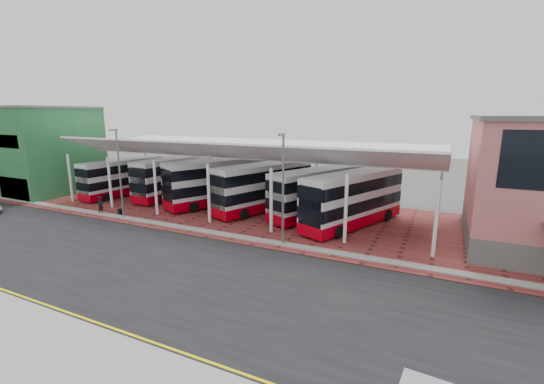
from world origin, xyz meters
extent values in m
plane|color=#4D4F49|center=(0.00, 0.00, 0.00)|extent=(140.00, 140.00, 0.00)
cube|color=black|center=(0.00, -1.00, 0.01)|extent=(120.00, 14.00, 0.02)
cube|color=maroon|center=(2.00, 13.00, 0.03)|extent=(72.00, 16.00, 0.06)
cube|color=gray|center=(0.00, -9.00, 0.07)|extent=(120.00, 4.00, 0.14)
cube|color=gray|center=(0.00, 6.20, 0.07)|extent=(120.00, 0.80, 0.14)
cube|color=#F0E200|center=(0.00, -7.00, 0.03)|extent=(120.00, 0.12, 0.01)
cube|color=#F0E200|center=(0.00, -6.70, 0.03)|extent=(120.00, 0.12, 0.01)
cylinder|color=white|center=(-24.00, 8.50, 2.60)|extent=(0.26, 0.26, 5.20)
cylinder|color=white|center=(-24.00, 19.50, 2.30)|extent=(0.26, 0.26, 4.60)
cylinder|color=white|center=(-18.00, 8.50, 2.60)|extent=(0.26, 0.26, 5.20)
cylinder|color=white|center=(-18.00, 19.50, 2.30)|extent=(0.26, 0.26, 4.60)
cylinder|color=white|center=(-12.00, 8.50, 2.60)|extent=(0.26, 0.26, 5.20)
cylinder|color=white|center=(-12.00, 19.50, 2.30)|extent=(0.26, 0.26, 4.60)
cylinder|color=white|center=(-6.00, 8.50, 2.60)|extent=(0.26, 0.26, 5.20)
cylinder|color=white|center=(-6.00, 19.50, 2.30)|extent=(0.26, 0.26, 4.60)
cylinder|color=white|center=(0.00, 8.50, 2.60)|extent=(0.26, 0.26, 5.20)
cylinder|color=white|center=(0.00, 19.50, 2.30)|extent=(0.26, 0.26, 4.60)
cylinder|color=white|center=(6.00, 8.50, 2.60)|extent=(0.26, 0.26, 5.20)
cylinder|color=white|center=(6.00, 19.50, 2.30)|extent=(0.26, 0.26, 4.60)
cylinder|color=white|center=(12.00, 8.50, 2.60)|extent=(0.26, 0.26, 5.20)
cylinder|color=white|center=(12.00, 19.50, 2.30)|extent=(0.26, 0.26, 4.60)
cube|color=white|center=(-6.00, 10.70, 6.10)|extent=(37.00, 4.95, 1.95)
cube|color=white|center=(-6.00, 16.30, 5.90)|extent=(37.00, 7.12, 1.43)
cube|color=#296C3A|center=(-30.00, 11.00, 5.00)|extent=(6.20, 10.00, 10.00)
cube|color=black|center=(-30.00, 6.10, 1.40)|extent=(5.20, 0.20, 2.40)
cube|color=black|center=(-30.00, 6.10, 6.50)|extent=(4.00, 0.20, 1.40)
cube|color=#555350|center=(-30.00, 11.00, 10.10)|extent=(6.40, 10.20, 0.25)
cube|color=#BBB59C|center=(-36.50, 11.00, 5.00)|extent=(6.20, 10.00, 10.00)
cube|color=#555350|center=(-36.50, 11.00, 10.10)|extent=(6.40, 10.20, 0.25)
cylinder|color=slate|center=(-14.00, 6.30, 4.00)|extent=(0.16, 0.16, 8.00)
cube|color=slate|center=(-14.00, 6.00, 8.00)|extent=(0.15, 0.90, 0.15)
cylinder|color=slate|center=(2.00, 6.30, 4.00)|extent=(0.16, 0.16, 8.00)
cube|color=slate|center=(2.00, 6.00, 8.00)|extent=(0.15, 0.90, 0.15)
cube|color=silver|center=(-21.52, 13.37, 2.24)|extent=(3.28, 10.18, 3.91)
cube|color=#A6000E|center=(-21.52, 13.37, 0.65)|extent=(3.32, 10.22, 0.82)
cube|color=black|center=(-21.52, 13.37, 1.83)|extent=(3.32, 10.22, 0.86)
cube|color=black|center=(-21.52, 13.37, 3.29)|extent=(3.32, 10.22, 0.86)
cube|color=black|center=(-22.03, 8.44, 2.15)|extent=(2.05, 0.30, 3.27)
cylinder|color=black|center=(-22.98, 10.30, 0.51)|extent=(0.35, 0.93, 0.91)
cylinder|color=black|center=(-20.72, 10.07, 0.51)|extent=(0.35, 0.93, 0.91)
cylinder|color=black|center=(-22.33, 16.67, 0.51)|extent=(0.35, 0.93, 0.91)
cylinder|color=black|center=(-20.07, 16.44, 0.51)|extent=(0.35, 0.93, 0.91)
cube|color=silver|center=(-15.53, 15.35, 2.42)|extent=(2.91, 10.91, 4.23)
cube|color=#A6000E|center=(-15.53, 15.35, 0.70)|extent=(2.95, 10.95, 0.89)
cube|color=black|center=(-15.53, 15.35, 1.98)|extent=(2.95, 10.95, 0.93)
cube|color=black|center=(-15.53, 15.35, 3.55)|extent=(2.95, 10.95, 0.93)
cube|color=black|center=(-15.76, 9.99, 2.32)|extent=(2.21, 0.19, 3.54)
cylinder|color=black|center=(-16.90, 11.94, 0.55)|extent=(0.32, 0.99, 0.98)
cylinder|color=black|center=(-14.45, 11.84, 0.55)|extent=(0.32, 0.99, 0.98)
cylinder|color=black|center=(-16.61, 18.86, 0.55)|extent=(0.32, 0.99, 0.98)
cylinder|color=black|center=(-14.16, 18.75, 0.55)|extent=(0.32, 0.99, 0.98)
cube|color=silver|center=(-8.84, 14.37, 2.55)|extent=(7.30, 11.40, 4.46)
cube|color=#A6000E|center=(-8.84, 14.37, 0.73)|extent=(7.35, 11.45, 0.93)
cube|color=black|center=(-8.84, 14.37, 2.08)|extent=(7.35, 11.45, 0.98)
cube|color=black|center=(-8.84, 14.37, 3.74)|extent=(7.35, 11.45, 0.98)
cube|color=black|center=(-11.30, 9.28, 2.44)|extent=(2.15, 1.11, 3.73)
cylinder|color=black|center=(-11.59, 11.65, 0.58)|extent=(0.71, 1.06, 1.04)
cylinder|color=black|center=(-9.26, 10.52, 0.58)|extent=(0.71, 1.06, 1.04)
cylinder|color=black|center=(-8.41, 18.22, 0.58)|extent=(0.71, 1.06, 1.04)
cylinder|color=black|center=(-6.08, 17.09, 0.58)|extent=(0.71, 1.06, 1.04)
cube|color=silver|center=(-3.63, 14.31, 2.48)|extent=(6.25, 11.28, 4.34)
cube|color=#A6000E|center=(-3.63, 14.31, 0.72)|extent=(6.30, 11.33, 0.91)
cube|color=black|center=(-3.63, 14.31, 2.03)|extent=(6.30, 11.33, 0.96)
cube|color=black|center=(-3.63, 14.31, 3.64)|extent=(6.30, 11.33, 0.96)
cube|color=black|center=(-5.55, 9.16, 2.38)|extent=(2.16, 0.89, 3.63)
cylinder|color=black|center=(-6.05, 11.42, 0.56)|extent=(0.62, 1.04, 1.01)
cylinder|color=black|center=(-3.69, 10.54, 0.56)|extent=(0.62, 1.04, 1.01)
cylinder|color=black|center=(-3.56, 18.08, 0.56)|extent=(0.62, 1.04, 1.01)
cylinder|color=black|center=(-1.20, 17.19, 0.56)|extent=(0.62, 1.04, 1.01)
cube|color=silver|center=(1.86, 14.56, 2.39)|extent=(6.35, 10.77, 4.17)
cube|color=#A6000E|center=(1.86, 14.56, 0.69)|extent=(6.40, 10.82, 0.87)
cube|color=black|center=(1.86, 14.56, 1.95)|extent=(6.40, 10.82, 0.92)
cube|color=black|center=(1.86, 14.56, 3.50)|extent=(6.40, 10.82, 0.92)
cube|color=black|center=(-0.17, 9.69, 2.29)|extent=(2.05, 0.93, 3.49)
cylinder|color=black|center=(-0.57, 11.88, 0.54)|extent=(0.62, 1.00, 0.97)
cylinder|color=black|center=(1.66, 10.94, 0.54)|extent=(0.62, 1.00, 0.97)
cylinder|color=black|center=(2.06, 18.17, 0.54)|extent=(0.62, 1.00, 0.97)
cylinder|color=black|center=(4.30, 17.24, 0.54)|extent=(0.62, 1.00, 0.97)
cube|color=silver|center=(5.51, 13.03, 2.47)|extent=(6.48, 11.17, 4.31)
cube|color=#A6000E|center=(5.51, 13.03, 0.71)|extent=(6.53, 11.22, 0.90)
cube|color=black|center=(5.51, 13.03, 2.02)|extent=(6.53, 11.22, 0.95)
cube|color=black|center=(5.51, 13.03, 3.62)|extent=(6.53, 11.22, 0.95)
cube|color=black|center=(3.45, 7.96, 2.37)|extent=(2.13, 0.94, 3.61)
cylinder|color=black|center=(3.02, 10.23, 0.56)|extent=(0.64, 1.04, 1.00)
cylinder|color=black|center=(5.34, 9.29, 0.56)|extent=(0.64, 1.04, 1.00)
cylinder|color=black|center=(5.67, 16.77, 0.56)|extent=(0.64, 1.04, 1.00)
cylinder|color=black|center=(8.00, 15.83, 0.56)|extent=(0.64, 1.04, 1.00)
imported|color=black|center=(-16.85, 6.27, 0.91)|extent=(0.49, 0.67, 1.70)
cube|color=black|center=(-15.01, 6.81, 0.35)|extent=(0.34, 0.24, 0.58)
camera|label=1|loc=(12.21, -16.72, 9.37)|focal=24.00mm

